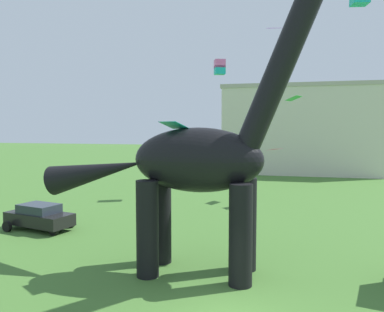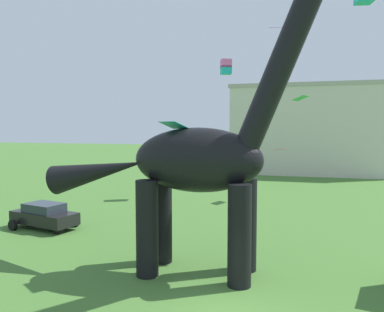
{
  "view_description": "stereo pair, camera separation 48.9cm",
  "coord_description": "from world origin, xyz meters",
  "px_view_note": "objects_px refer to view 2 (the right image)",
  "views": [
    {
      "loc": [
        1.73,
        -11.72,
        6.15
      ],
      "look_at": [
        -2.28,
        4.29,
        4.94
      ],
      "focal_mm": 36.6,
      "sensor_mm": 36.0,
      "label": 1
    },
    {
      "loc": [
        2.21,
        -11.59,
        6.15
      ],
      "look_at": [
        -2.28,
        4.29,
        4.94
      ],
      "focal_mm": 36.6,
      "sensor_mm": 36.0,
      "label": 2
    }
  ],
  "objects_px": {
    "parked_sedan_left": "(44,215)",
    "kite_far_left": "(300,98)",
    "kite_mid_right": "(174,125)",
    "dinosaur_sculpture": "(196,160)",
    "kite_mid_center": "(279,27)",
    "kite_far_right": "(280,149)",
    "kite_high_left": "(226,67)"
  },
  "relations": [
    {
      "from": "kite_far_right",
      "to": "kite_mid_right",
      "type": "xyz_separation_m",
      "value": [
        -3.49,
        -15.68,
        1.81
      ]
    },
    {
      "from": "dinosaur_sculpture",
      "to": "parked_sedan_left",
      "type": "xyz_separation_m",
      "value": [
        -10.79,
        4.49,
        -4.0
      ]
    },
    {
      "from": "parked_sedan_left",
      "to": "kite_mid_right",
      "type": "height_order",
      "value": "kite_mid_right"
    },
    {
      "from": "dinosaur_sculpture",
      "to": "kite_far_right",
      "type": "bearing_deg",
      "value": 52.95
    },
    {
      "from": "dinosaur_sculpture",
      "to": "kite_far_left",
      "type": "height_order",
      "value": "dinosaur_sculpture"
    },
    {
      "from": "kite_mid_right",
      "to": "kite_far_left",
      "type": "xyz_separation_m",
      "value": [
        4.9,
        19.24,
        2.38
      ]
    },
    {
      "from": "dinosaur_sculpture",
      "to": "kite_far_left",
      "type": "relative_size",
      "value": 7.69
    },
    {
      "from": "parked_sedan_left",
      "to": "kite_far_left",
      "type": "relative_size",
      "value": 2.6
    },
    {
      "from": "kite_far_right",
      "to": "kite_high_left",
      "type": "xyz_separation_m",
      "value": [
        -5.01,
        3.51,
        7.06
      ]
    },
    {
      "from": "kite_mid_right",
      "to": "kite_far_left",
      "type": "bearing_deg",
      "value": 75.7
    },
    {
      "from": "dinosaur_sculpture",
      "to": "kite_mid_right",
      "type": "height_order",
      "value": "dinosaur_sculpture"
    },
    {
      "from": "parked_sedan_left",
      "to": "kite_mid_center",
      "type": "height_order",
      "value": "kite_mid_center"
    },
    {
      "from": "kite_far_right",
      "to": "kite_high_left",
      "type": "bearing_deg",
      "value": 144.94
    },
    {
      "from": "kite_high_left",
      "to": "kite_mid_right",
      "type": "height_order",
      "value": "kite_high_left"
    },
    {
      "from": "kite_far_right",
      "to": "kite_high_left",
      "type": "height_order",
      "value": "kite_high_left"
    },
    {
      "from": "kite_high_left",
      "to": "kite_mid_right",
      "type": "relative_size",
      "value": 0.93
    },
    {
      "from": "kite_mid_center",
      "to": "kite_far_left",
      "type": "bearing_deg",
      "value": 86.74
    },
    {
      "from": "kite_far_right",
      "to": "kite_mid_center",
      "type": "relative_size",
      "value": 1.19
    },
    {
      "from": "parked_sedan_left",
      "to": "kite_mid_right",
      "type": "xyz_separation_m",
      "value": [
        9.89,
        -4.69,
        5.43
      ]
    },
    {
      "from": "kite_far_right",
      "to": "kite_high_left",
      "type": "distance_m",
      "value": 9.34
    },
    {
      "from": "kite_high_left",
      "to": "kite_far_left",
      "type": "relative_size",
      "value": 0.75
    },
    {
      "from": "parked_sedan_left",
      "to": "kite_far_left",
      "type": "xyz_separation_m",
      "value": [
        14.79,
        14.55,
        7.81
      ]
    },
    {
      "from": "kite_far_right",
      "to": "kite_mid_center",
      "type": "bearing_deg",
      "value": -87.59
    },
    {
      "from": "kite_mid_center",
      "to": "kite_high_left",
      "type": "height_order",
      "value": "kite_high_left"
    },
    {
      "from": "kite_mid_center",
      "to": "kite_mid_right",
      "type": "bearing_deg",
      "value": -138.96
    },
    {
      "from": "kite_far_left",
      "to": "kite_far_right",
      "type": "bearing_deg",
      "value": -111.61
    },
    {
      "from": "parked_sedan_left",
      "to": "kite_far_left",
      "type": "distance_m",
      "value": 22.17
    },
    {
      "from": "kite_far_right",
      "to": "kite_far_left",
      "type": "height_order",
      "value": "kite_far_left"
    },
    {
      "from": "kite_mid_center",
      "to": "kite_far_right",
      "type": "bearing_deg",
      "value": 92.41
    },
    {
      "from": "dinosaur_sculpture",
      "to": "kite_mid_right",
      "type": "relative_size",
      "value": 9.52
    },
    {
      "from": "kite_high_left",
      "to": "kite_mid_right",
      "type": "xyz_separation_m",
      "value": [
        1.52,
        -19.19,
        -5.25
      ]
    },
    {
      "from": "kite_mid_center",
      "to": "kite_mid_right",
      "type": "xyz_separation_m",
      "value": [
        -4.01,
        -3.49,
        -4.54
      ]
    }
  ]
}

